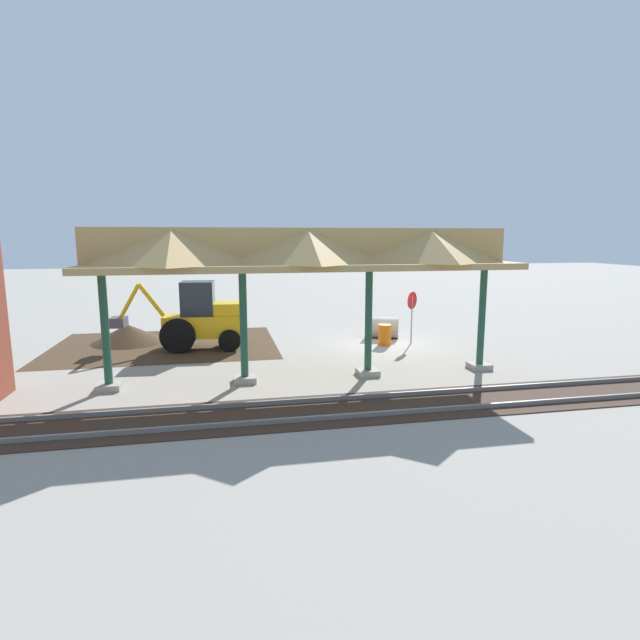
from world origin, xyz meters
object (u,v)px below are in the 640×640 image
object	(u,v)px
concrete_pipe	(383,328)
traffic_barrel	(385,335)
stop_sign	(412,306)
backhoe	(200,319)

from	to	relation	value
concrete_pipe	traffic_barrel	xyz separation A→B (m)	(0.42, 1.53, -0.03)
stop_sign	traffic_barrel	bearing A→B (deg)	-0.67
backhoe	concrete_pipe	world-z (taller)	backhoe
stop_sign	backhoe	world-z (taller)	backhoe
stop_sign	concrete_pipe	xyz separation A→B (m)	(0.78, -1.54, -1.17)
backhoe	stop_sign	bearing A→B (deg)	174.30
stop_sign	concrete_pipe	size ratio (longest dim) A/B	1.37
backhoe	concrete_pipe	size ratio (longest dim) A/B	3.20
backhoe	traffic_barrel	distance (m)	7.85
traffic_barrel	stop_sign	bearing A→B (deg)	179.33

